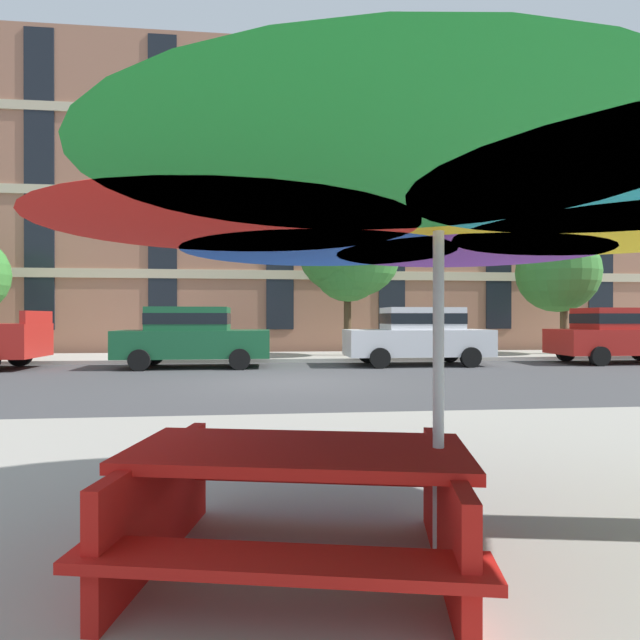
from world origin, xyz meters
The scene contains 11 objects.
ground_plane centered at (0.00, 0.00, 0.00)m, with size 120.00×120.00×0.00m, color #424244.
sidewalk_near_patio centered at (0.00, -9.00, 0.06)m, with size 56.00×9.00×0.12m, color #9E998E.
sidewalk_far centered at (0.00, 6.80, 0.06)m, with size 56.00×3.60×0.12m, color #B2ADA3.
apartment_building centered at (0.00, 14.99, 6.40)m, with size 41.46×12.08×12.80m.
sedan_green centered at (-2.72, 3.70, 0.95)m, with size 4.40×1.98×1.78m.
sedan_white centered at (4.12, 3.70, 0.95)m, with size 4.40×1.98×1.78m.
sedan_red centered at (10.81, 3.70, 0.95)m, with size 4.40×1.98×1.78m.
street_tree_middle centered at (2.35, 6.22, 3.62)m, with size 3.62×3.20×5.39m.
street_tree_right centered at (10.36, 6.40, 3.24)m, with size 3.01×3.01×4.68m.
patio_umbrella centered at (0.35, -9.00, 2.11)m, with size 4.10×3.81×2.37m.
picnic_table centered at (-0.40, -8.91, 0.49)m, with size 2.07×1.85×0.77m.
Camera 1 is at (-0.57, -11.65, 1.46)m, focal length 28.67 mm.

